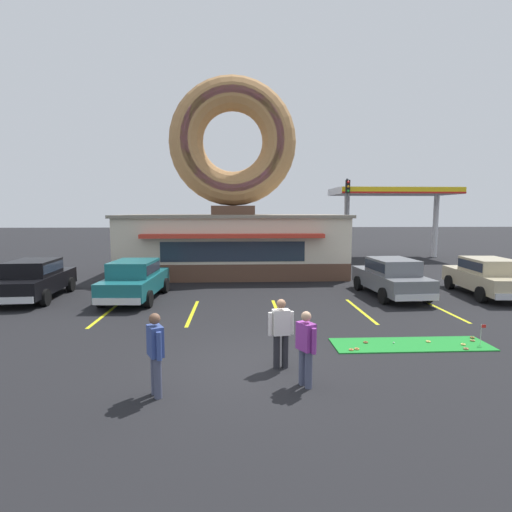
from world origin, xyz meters
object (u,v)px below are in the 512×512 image
(putting_flag_pin, at_px, (482,330))
(pedestrian_hooded_kid, at_px, (306,345))
(golf_ball, at_px, (394,343))
(car_black, at_px, (35,278))
(car_grey, at_px, (391,276))
(car_teal, at_px, (135,278))
(car_champagne, at_px, (487,275))
(trash_bin, at_px, (111,273))
(pedestrian_leather_jacket_man, at_px, (156,351))
(pedestrian_blue_sweater_man, at_px, (281,330))
(traffic_light_pole, at_px, (347,209))

(putting_flag_pin, bearing_deg, pedestrian_hooded_kid, -156.45)
(golf_ball, relative_size, car_black, 0.01)
(car_black, bearing_deg, car_grey, -0.76)
(car_black, xyz_separation_m, car_teal, (4.09, -0.33, 0.00))
(car_champagne, bearing_deg, car_grey, 178.89)
(car_grey, bearing_deg, trash_bin, 163.76)
(putting_flag_pin, xyz_separation_m, car_black, (-14.68, 6.40, 0.43))
(car_champagne, bearing_deg, pedestrian_leather_jacket_man, -144.40)
(pedestrian_blue_sweater_man, relative_size, traffic_light_pole, 0.28)
(car_black, relative_size, pedestrian_hooded_kid, 2.98)
(golf_ball, distance_m, trash_bin, 14.26)
(car_black, height_order, car_teal, same)
(car_teal, distance_m, trash_bin, 4.41)
(golf_ball, distance_m, pedestrian_blue_sweater_man, 3.61)
(pedestrian_hooded_kid, bearing_deg, car_teal, 123.47)
(pedestrian_blue_sweater_man, xyz_separation_m, pedestrian_leather_jacket_man, (-2.55, -1.27, 0.02))
(car_black, bearing_deg, pedestrian_blue_sweater_man, -39.80)
(golf_ball, distance_m, car_grey, 6.47)
(car_grey, bearing_deg, pedestrian_blue_sweater_man, -126.20)
(car_grey, height_order, car_champagne, same)
(car_black, relative_size, pedestrian_leather_jacket_man, 2.84)
(golf_ball, distance_m, car_champagne, 8.70)
(traffic_light_pole, bearing_deg, car_black, -144.56)
(car_teal, relative_size, pedestrian_hooded_kid, 2.97)
(golf_ball, height_order, traffic_light_pole, traffic_light_pole)
(putting_flag_pin, bearing_deg, car_champagne, 56.76)
(car_grey, distance_m, car_teal, 10.54)
(car_black, bearing_deg, pedestrian_hooded_kid, -42.01)
(golf_ball, distance_m, car_teal, 10.19)
(putting_flag_pin, bearing_deg, trash_bin, 142.17)
(car_champagne, xyz_separation_m, pedestrian_hooded_kid, (-9.12, -8.35, -0.01))
(traffic_light_pole, bearing_deg, trash_bin, -150.78)
(car_grey, relative_size, traffic_light_pole, 0.80)
(pedestrian_blue_sweater_man, bearing_deg, car_teal, 124.81)
(car_teal, bearing_deg, putting_flag_pin, -29.81)
(car_grey, distance_m, pedestrian_hooded_kid, 9.83)
(putting_flag_pin, bearing_deg, pedestrian_blue_sweater_man, -167.21)
(pedestrian_blue_sweater_man, height_order, pedestrian_leather_jacket_man, pedestrian_leather_jacket_man)
(putting_flag_pin, relative_size, trash_bin, 0.56)
(golf_ball, xyz_separation_m, car_champagne, (6.31, 5.93, 0.82))
(pedestrian_hooded_kid, distance_m, pedestrian_leather_jacket_man, 2.96)
(putting_flag_pin, xyz_separation_m, pedestrian_blue_sweater_man, (-5.50, -1.25, 0.44))
(pedestrian_blue_sweater_man, xyz_separation_m, trash_bin, (-7.24, 11.15, -0.38))
(car_grey, relative_size, car_teal, 1.00)
(trash_bin, bearing_deg, pedestrian_hooded_kid, -57.80)
(car_grey, distance_m, car_champagne, 4.06)
(car_black, xyz_separation_m, pedestrian_hooded_kid, (9.57, -8.62, -0.01))
(golf_ball, bearing_deg, traffic_light_pole, 78.75)
(car_champagne, bearing_deg, pedestrian_blue_sweater_man, -142.24)
(golf_ball, height_order, car_black, car_black)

